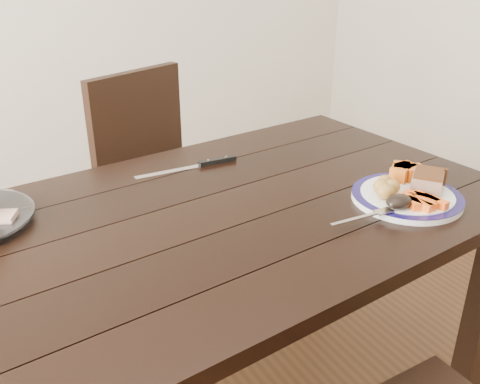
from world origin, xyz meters
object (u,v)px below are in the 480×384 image
carving_knife (206,163)px  fork (366,216)px  dining_table (209,246)px  chair_far (160,180)px  pork_slice (427,182)px  dinner_plate (407,197)px

carving_knife → fork: bearing=-69.3°
fork → carving_knife: size_ratio=0.56×
dining_table → chair_far: bearing=78.7°
chair_far → fork: 1.01m
dining_table → fork: 0.40m
pork_slice → fork: size_ratio=0.54×
dining_table → dinner_plate: size_ratio=5.91×
pork_slice → dinner_plate: bearing=175.2°
chair_far → pork_slice: size_ratio=9.73×
chair_far → dinner_plate: size_ratio=3.27×
chair_far → dinner_plate: (0.34, -0.92, 0.23)m
carving_knife → dinner_plate: bearing=-51.1°
fork → pork_slice: bearing=12.2°
chair_far → dining_table: bearing=59.0°
pork_slice → carving_knife: pork_slice is taller
dinner_plate → pork_slice: size_ratio=2.98×
fork → carving_knife: bearing=111.3°
pork_slice → carving_knife: 0.64m
dinner_plate → carving_knife: (-0.35, 0.47, -0.00)m
dinner_plate → fork: fork is taller
fork → chair_far: bearing=102.2°
dining_table → dinner_plate: 0.53m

